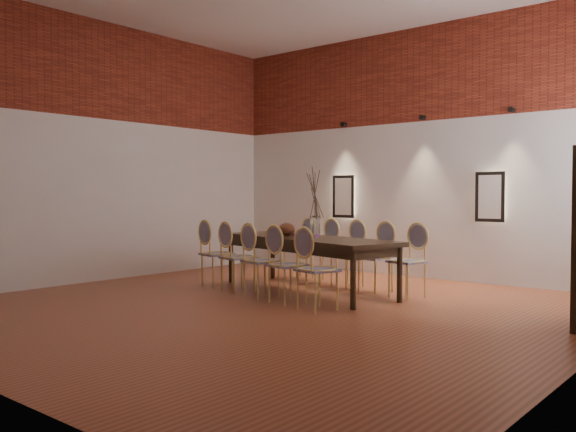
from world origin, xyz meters
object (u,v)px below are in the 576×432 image
Objects in this scene: vase at (315,227)px; book at (303,235)px; chair_near_e at (317,270)px; chair_near_a at (217,254)px; chair_far_b at (322,251)px; chair_far_a at (299,249)px; chair_far_c at (347,254)px; chair_near_c at (261,261)px; chair_far_e at (407,261)px; chair_near_b at (238,257)px; chair_near_d at (288,265)px; chair_far_d at (375,258)px; dining_table at (307,264)px; bowl at (287,229)px.

vase reaches higher than book.
chair_near_e is at bearing -51.54° from vase.
chair_near_a is 1.00× the size of chair_far_b.
chair_far_a is at bearing 147.25° from chair_near_e.
chair_far_a is 1.16m from chair_far_c.
chair_near_e is 1.00× the size of chair_far_a.
chair_far_e is (1.49, 1.16, 0.00)m from chair_near_c.
chair_near_b is 1.00× the size of chair_near_d.
chair_near_a is 1.59m from vase.
vase reaches higher than chair_near_d.
chair_far_a and chair_far_d have the same top height.
chair_near_a and chair_far_d have the same top height.
chair_near_d is 2.29m from chair_far_a.
chair_near_c and chair_far_b have the same top height.
book is at bearing 155.67° from vase.
dining_table is at bearing 90.00° from chair_far_c.
chair_far_b is at bearing 89.06° from bowl.
chair_near_a is 1.16m from chair_near_c.
chair_far_b and chair_far_c have the same top height.
chair_near_d is 1.25m from bowl.
chair_near_e is at bearing 90.00° from chair_far_e.
chair_far_a is 1.00× the size of chair_far_d.
chair_near_b is at bearing -127.86° from dining_table.
dining_table is 3.08× the size of chair_far_e.
chair_near_d is at bearing -76.14° from vase.
chair_near_c and chair_far_e have the same top height.
vase reaches higher than chair_near_e.
chair_near_d and chair_near_e have the same top height.
chair_near_d is at bearing 127.86° from chair_far_b.
chair_far_c is 1.00× the size of chair_far_d.
dining_table is at bearing -6.92° from bowl.
chair_far_a is 3.92× the size of bowl.
chair_near_c is at bearing -117.93° from vase.
chair_near_c is 1.49m from chair_far_c.
bowl is at bearing 133.94° from chair_far_a.
chair_near_b is 1.00× the size of chair_far_c.
chair_near_c is 3.92× the size of bowl.
dining_table is 3.08× the size of chair_near_a.
book is (1.16, 0.54, 0.30)m from chair_near_a.
bowl is at bearing 170.79° from vase.
chair_far_a is 0.58m from chair_far_b.
chair_far_b is 3.62× the size of book.
chair_near_d is 1.00× the size of chair_far_c.
chair_near_c is at bearing -74.76° from bowl.
chair_far_b is at bearing 127.86° from dining_table.
chair_near_d is 0.95m from vase.
book is at bearing 148.62° from chair_near_e.
vase is (0.92, 0.54, 0.43)m from chair_near_b.
chair_near_c is at bearing 52.14° from chair_far_e.
dining_table is at bearing -34.80° from book.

